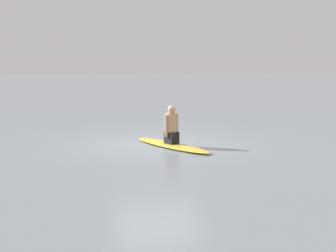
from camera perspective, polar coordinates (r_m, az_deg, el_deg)
ground_plane at (r=11.49m, az=-1.50°, el=-2.50°), size 400.00×400.00×0.00m
surfboard at (r=11.07m, az=0.49°, el=-2.65°), size 1.61×2.98×0.09m
person_paddler at (r=10.99m, az=0.49°, el=-0.04°), size 0.44×0.41×1.02m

